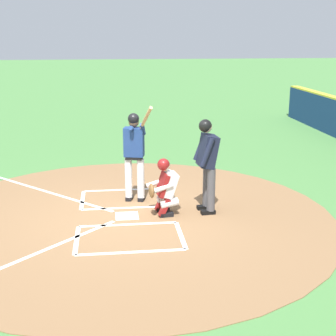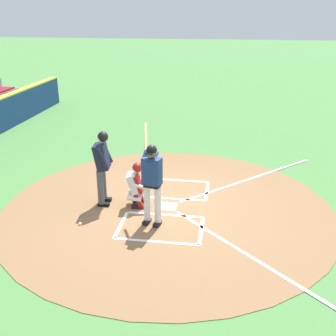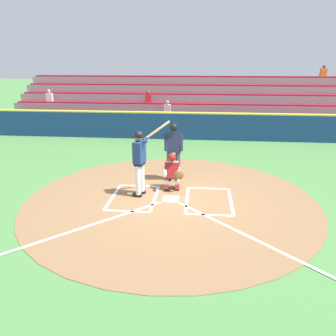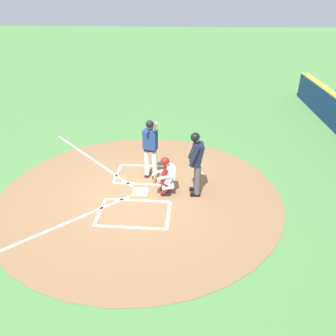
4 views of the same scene
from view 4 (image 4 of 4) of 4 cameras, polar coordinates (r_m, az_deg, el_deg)
ground_plane at (r=9.49m, az=-4.87°, el=-4.23°), size 120.00×120.00×0.00m
dirt_circle at (r=9.49m, az=-4.88°, el=-4.20°), size 8.00×8.00×0.01m
home_plate_and_chalk at (r=9.66m, az=-10.05°, el=-3.89°), size 7.93×4.91×0.01m
batter at (r=9.72m, az=-3.06°, el=3.97°), size 1.05×0.55×2.13m
catcher at (r=9.13m, az=-0.41°, el=-1.21°), size 0.64×0.62×1.13m
plate_umpire at (r=8.91m, az=4.98°, el=1.43°), size 0.60×0.45×1.86m
baseball at (r=10.40m, az=6.02°, el=-1.00°), size 0.07×0.07×0.07m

